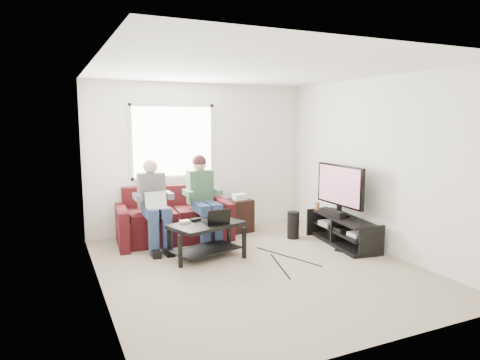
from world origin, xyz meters
The scene contains 26 objects.
floor centered at (0.00, 0.00, 0.00)m, with size 4.50×4.50×0.00m, color tan.
ceiling centered at (0.00, 0.00, 2.60)m, with size 4.50×4.50×0.00m, color white.
wall_back centered at (0.00, 2.25, 1.30)m, with size 4.50×4.50×0.00m, color white.
wall_front centered at (0.00, -2.25, 1.30)m, with size 4.50×4.50×0.00m, color white.
wall_left centered at (-2.00, 0.00, 1.30)m, with size 4.50×4.50×0.00m, color white.
wall_right centered at (2.00, 0.00, 1.30)m, with size 4.50×4.50×0.00m, color white.
window centered at (-0.50, 2.23, 1.60)m, with size 1.48×0.04×1.28m.
sofa centered at (-0.64, 1.77, 0.32)m, with size 1.92×1.00×0.87m.
person_left centered at (-1.04, 1.44, 0.75)m, with size 0.40×0.71×1.36m.
person_right centered at (-0.24, 1.46, 0.81)m, with size 0.40×0.71×1.40m.
laptop_silver centered at (-1.04, 1.24, 0.73)m, with size 0.32×0.22×0.24m, color silver, non-canonical shape.
coffee_table centered at (-0.47, 0.68, 0.37)m, with size 1.14×0.89×0.50m.
laptop_black centered at (-0.35, 0.60, 0.62)m, with size 0.34×0.24×0.24m, color black, non-canonical shape.
controller_a centered at (-0.75, 0.80, 0.52)m, with size 0.14×0.09×0.04m, color silver.
controller_b centered at (-0.57, 0.86, 0.52)m, with size 0.14×0.09×0.04m, color black.
controller_c centered at (-0.17, 0.83, 0.52)m, with size 0.14×0.09×0.04m, color gray.
tv_stand centered at (1.70, 0.37, 0.21)m, with size 0.60×1.43×0.46m.
tv centered at (1.70, 0.47, 0.92)m, with size 0.12×1.10×0.81m.
soundbar centered at (1.58, 0.47, 0.51)m, with size 0.12×0.50×0.10m, color black.
drink_cup centered at (1.65, 1.00, 0.52)m, with size 0.08×0.08×0.12m, color #A16C45.
console_white centered at (1.70, -0.03, 0.27)m, with size 0.30×0.22×0.06m, color silver.
console_grey centered at (1.70, 0.67, 0.28)m, with size 0.34×0.26×0.08m, color gray.
console_black centered at (1.70, 0.32, 0.28)m, with size 0.38×0.30×0.07m, color black.
subwoofer centered at (1.19, 1.01, 0.23)m, with size 0.20×0.20×0.45m, color black.
keyboard_floor centered at (1.53, -0.01, 0.01)m, with size 0.14×0.41×0.02m, color black.
end_table centered at (0.56, 1.79, 0.30)m, with size 0.39×0.39×0.67m.
Camera 1 is at (-2.51, -4.95, 1.97)m, focal length 32.00 mm.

